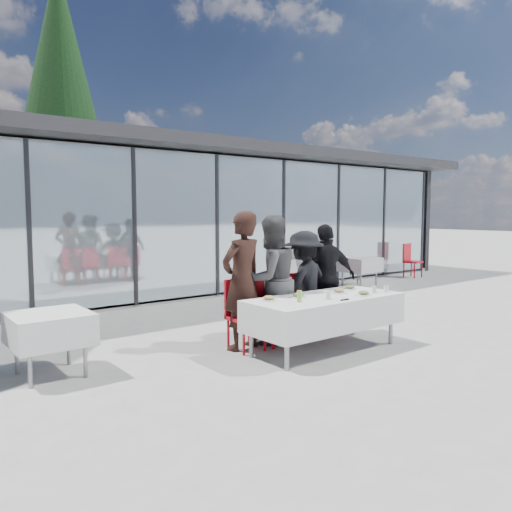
{
  "coord_description": "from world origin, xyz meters",
  "views": [
    {
      "loc": [
        -5.06,
        -5.2,
        1.9
      ],
      "look_at": [
        -0.07,
        1.2,
        1.18
      ],
      "focal_mm": 35.0,
      "sensor_mm": 36.0,
      "label": 1
    }
  ],
  "objects_px": {
    "diner_c": "(304,284)",
    "juice_bottle": "(299,296)",
    "diner_a": "(242,281)",
    "plate_c": "(339,291)",
    "diner_chair_b": "(271,306)",
    "spare_table_left": "(50,329)",
    "diner_d": "(326,278)",
    "spare_chair_b": "(321,268)",
    "dining_table": "(325,312)",
    "diner_chair_d": "(326,298)",
    "diner_chair_c": "(304,301)",
    "plate_b": "(299,295)",
    "lounger": "(293,281)",
    "plate_a": "(269,299)",
    "spare_table_right": "(359,265)",
    "plate_d": "(350,288)",
    "spare_chair_a": "(410,259)",
    "plate_extra": "(364,294)",
    "diner_b": "(270,280)",
    "diner_chair_a": "(243,311)",
    "folded_eyeglasses": "(345,300)",
    "conifer_tree": "(61,94)"
  },
  "relations": [
    {
      "from": "diner_chair_c",
      "to": "plate_b",
      "type": "height_order",
      "value": "diner_chair_c"
    },
    {
      "from": "diner_chair_d",
      "to": "spare_table_right",
      "type": "xyz_separation_m",
      "value": [
        4.21,
        2.9,
        0.02
      ]
    },
    {
      "from": "diner_b",
      "to": "spare_table_right",
      "type": "relative_size",
      "value": 2.16
    },
    {
      "from": "plate_c",
      "to": "diner_chair_b",
      "type": "bearing_deg",
      "value": 136.23
    },
    {
      "from": "diner_d",
      "to": "spare_chair_b",
      "type": "relative_size",
      "value": 1.76
    },
    {
      "from": "plate_d",
      "to": "spare_chair_a",
      "type": "height_order",
      "value": "spare_chair_a"
    },
    {
      "from": "lounger",
      "to": "diner_chair_a",
      "type": "bearing_deg",
      "value": -140.07
    },
    {
      "from": "diner_c",
      "to": "juice_bottle",
      "type": "relative_size",
      "value": 10.67
    },
    {
      "from": "diner_chair_b",
      "to": "diner_chair_d",
      "type": "height_order",
      "value": "same"
    },
    {
      "from": "diner_chair_d",
      "to": "plate_c",
      "type": "xyz_separation_m",
      "value": [
        -0.44,
        -0.67,
        0.24
      ]
    },
    {
      "from": "diner_chair_a",
      "to": "plate_c",
      "type": "bearing_deg",
      "value": -29.09
    },
    {
      "from": "juice_bottle",
      "to": "spare_table_right",
      "type": "distance_m",
      "value": 6.73
    },
    {
      "from": "lounger",
      "to": "diner_chair_d",
      "type": "bearing_deg",
      "value": -124.66
    },
    {
      "from": "plate_a",
      "to": "spare_table_right",
      "type": "xyz_separation_m",
      "value": [
        5.82,
        3.42,
        -0.22
      ]
    },
    {
      "from": "spare_table_right",
      "to": "spare_chair_a",
      "type": "bearing_deg",
      "value": 6.38
    },
    {
      "from": "plate_c",
      "to": "spare_chair_a",
      "type": "bearing_deg",
      "value": 28.08
    },
    {
      "from": "diner_c",
      "to": "diner_chair_c",
      "type": "bearing_deg",
      "value": 76.58
    },
    {
      "from": "dining_table",
      "to": "diner_chair_d",
      "type": "bearing_deg",
      "value": 42.94
    },
    {
      "from": "diner_chair_b",
      "to": "spare_table_left",
      "type": "distance_m",
      "value": 2.98
    },
    {
      "from": "diner_chair_b",
      "to": "spare_chair_b",
      "type": "distance_m",
      "value": 5.14
    },
    {
      "from": "diner_a",
      "to": "conifer_tree",
      "type": "height_order",
      "value": "conifer_tree"
    },
    {
      "from": "dining_table",
      "to": "plate_c",
      "type": "bearing_deg",
      "value": 11.7
    },
    {
      "from": "plate_c",
      "to": "plate_extra",
      "type": "xyz_separation_m",
      "value": [
        0.11,
        -0.35,
        0.0
      ]
    },
    {
      "from": "dining_table",
      "to": "diner_chair_c",
      "type": "xyz_separation_m",
      "value": [
        0.33,
        0.75,
        -0.0
      ]
    },
    {
      "from": "spare_table_right",
      "to": "spare_chair_b",
      "type": "bearing_deg",
      "value": 172.21
    },
    {
      "from": "diner_b",
      "to": "spare_table_left",
      "type": "relative_size",
      "value": 2.16
    },
    {
      "from": "plate_d",
      "to": "folded_eyeglasses",
      "type": "bearing_deg",
      "value": -142.4
    },
    {
      "from": "diner_c",
      "to": "spare_chair_b",
      "type": "height_order",
      "value": "diner_c"
    },
    {
      "from": "diner_b",
      "to": "folded_eyeglasses",
      "type": "height_order",
      "value": "diner_b"
    },
    {
      "from": "plate_d",
      "to": "spare_table_right",
      "type": "height_order",
      "value": "plate_d"
    },
    {
      "from": "diner_b",
      "to": "plate_c",
      "type": "relative_size",
      "value": 7.92
    },
    {
      "from": "diner_a",
      "to": "plate_c",
      "type": "bearing_deg",
      "value": 141.13
    },
    {
      "from": "diner_b",
      "to": "plate_c",
      "type": "xyz_separation_m",
      "value": [
        0.7,
        -0.68,
        -0.15
      ]
    },
    {
      "from": "plate_extra",
      "to": "spare_chair_a",
      "type": "distance_m",
      "value": 8.28
    },
    {
      "from": "diner_a",
      "to": "plate_b",
      "type": "bearing_deg",
      "value": 120.86
    },
    {
      "from": "diner_c",
      "to": "plate_b",
      "type": "relative_size",
      "value": 6.9
    },
    {
      "from": "plate_a",
      "to": "plate_b",
      "type": "distance_m",
      "value": 0.47
    },
    {
      "from": "diner_d",
      "to": "spare_table_left",
      "type": "height_order",
      "value": "diner_d"
    },
    {
      "from": "plate_d",
      "to": "diner_a",
      "type": "bearing_deg",
      "value": 160.9
    },
    {
      "from": "spare_chair_b",
      "to": "plate_c",
      "type": "bearing_deg",
      "value": -132.56
    },
    {
      "from": "spare_chair_b",
      "to": "lounger",
      "type": "xyz_separation_m",
      "value": [
        -0.72,
        0.22,
        -0.28
      ]
    },
    {
      "from": "diner_c",
      "to": "spare_table_right",
      "type": "height_order",
      "value": "diner_c"
    },
    {
      "from": "dining_table",
      "to": "diner_b",
      "type": "height_order",
      "value": "diner_b"
    },
    {
      "from": "spare_chair_b",
      "to": "plate_extra",
      "type": "bearing_deg",
      "value": -129.08
    },
    {
      "from": "diner_b",
      "to": "plate_a",
      "type": "xyz_separation_m",
      "value": [
        -0.47,
        -0.54,
        -0.15
      ]
    },
    {
      "from": "diner_chair_b",
      "to": "lounger",
      "type": "bearing_deg",
      "value": 43.87
    },
    {
      "from": "diner_chair_c",
      "to": "plate_a",
      "type": "bearing_deg",
      "value": -155.03
    },
    {
      "from": "diner_c",
      "to": "lounger",
      "type": "height_order",
      "value": "diner_c"
    },
    {
      "from": "dining_table",
      "to": "diner_c",
      "type": "relative_size",
      "value": 1.4
    },
    {
      "from": "diner_a",
      "to": "plate_extra",
      "type": "bearing_deg",
      "value": 132.49
    }
  ]
}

